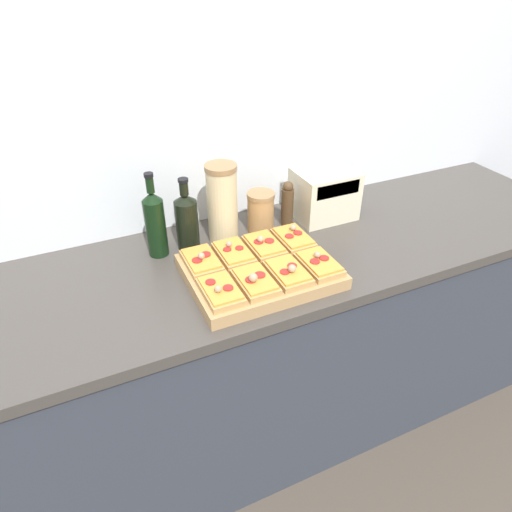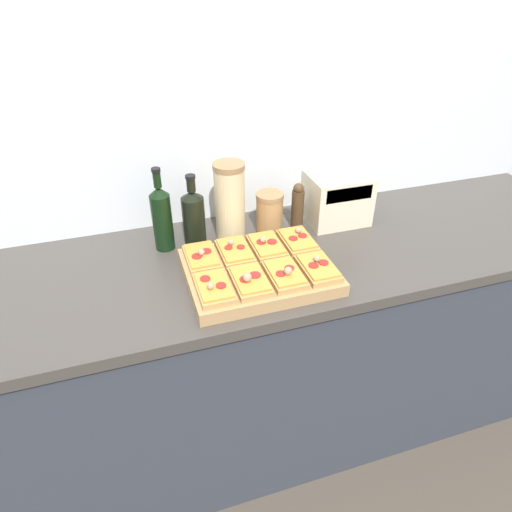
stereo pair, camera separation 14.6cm
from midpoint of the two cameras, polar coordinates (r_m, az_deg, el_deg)
The scene contains 18 objects.
ground_plane at distance 2.07m, azimuth 2.83°, elevation -26.63°, with size 12.00×12.00×0.00m, color #4C4238.
wall_back at distance 1.74m, azimuth -6.46°, elevation 15.03°, with size 6.00×0.06×2.50m.
kitchen_counter at distance 1.88m, azimuth -1.30°, elevation -11.72°, with size 2.63×0.67×0.93m.
cutting_board at distance 1.46m, azimuth -2.37°, elevation -2.03°, with size 0.46×0.36×0.04m, color tan.
pizza_slice_back_left at distance 1.47m, azimuth -9.68°, elevation -0.70°, with size 0.10×0.16×0.05m.
pizza_slice_back_midleft at distance 1.49m, azimuth -5.63°, elevation 0.30°, with size 0.10×0.16×0.05m.
pizza_slice_back_midright at distance 1.52m, azimuth -1.72°, elevation 1.25°, with size 0.10×0.16×0.05m.
pizza_slice_back_right at distance 1.56m, azimuth 2.03°, elevation 2.16°, with size 0.10×0.16×0.05m.
pizza_slice_front_left at distance 1.33m, azimuth -7.62°, elevation -4.45°, with size 0.10×0.16×0.05m.
pizza_slice_front_midleft at distance 1.36m, azimuth -3.20°, elevation -3.27°, with size 0.10×0.16×0.05m.
pizza_slice_front_midright at distance 1.39m, azimuth 1.05°, elevation -2.15°, with size 0.10×0.16×0.05m.
pizza_slice_front_right at distance 1.44m, azimuth 5.02°, elevation -1.06°, with size 0.10×0.16×0.05m.
olive_oil_bottle at distance 1.57m, azimuth -15.12°, elevation 3.98°, with size 0.07×0.07×0.30m.
wine_bottle at distance 1.60m, azimuth -11.26°, elevation 4.34°, with size 0.08×0.08×0.26m.
grain_jar_tall at distance 1.61m, azimuth -6.85°, elevation 6.48°, with size 0.11×0.11×0.29m.
grain_jar_short at distance 1.69m, azimuth -1.90°, elevation 5.48°, with size 0.10×0.10×0.15m.
pepper_mill at distance 1.72m, azimuth 1.51°, elevation 6.48°, with size 0.05×0.05×0.18m.
toaster_oven at distance 1.79m, azimuth 6.22°, elevation 7.66°, with size 0.25×0.18×0.19m.
Camera 1 is at (-0.58, -0.87, 1.80)m, focal length 32.00 mm.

